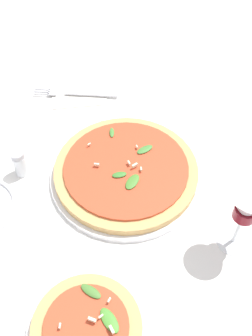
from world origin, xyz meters
TOP-DOWN VIEW (x-y plane):
  - ground_plane at (0.00, 0.00)m, footprint 6.00×6.00m
  - pizza_arugula_main at (0.01, -0.03)m, footprint 0.34×0.34m
  - pizza_personal_side at (0.01, 0.32)m, footprint 0.21×0.21m
  - wine_glass at (-0.23, 0.09)m, footprint 0.08×0.08m
  - napkin at (0.19, -0.27)m, footprint 0.17×0.14m
  - fork at (0.20, -0.27)m, footprint 0.23×0.05m
  - shaker_pepper at (0.25, 0.01)m, footprint 0.03×0.03m

SIDE VIEW (x-z plane):
  - ground_plane at x=0.00m, z-range 0.00..0.00m
  - napkin at x=0.19m, z-range 0.00..0.01m
  - fork at x=0.20m, z-range 0.01..0.01m
  - pizza_personal_side at x=0.01m, z-range -0.01..0.04m
  - pizza_arugula_main at x=0.01m, z-range -0.01..0.04m
  - shaker_pepper at x=0.25m, z-range 0.00..0.07m
  - wine_glass at x=-0.23m, z-range 0.04..0.19m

